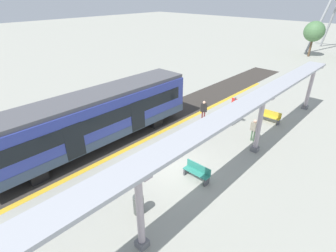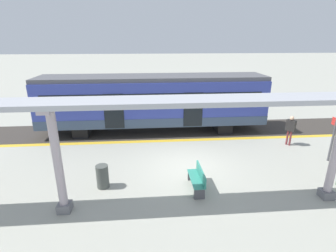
% 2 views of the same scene
% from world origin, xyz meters
% --- Properties ---
extents(ground_plane, '(176.00, 176.00, 0.00)m').
position_xyz_m(ground_plane, '(0.00, 0.00, 0.00)').
color(ground_plane, '#A1A195').
extents(tactile_edge_strip, '(0.35, 35.12, 0.01)m').
position_xyz_m(tactile_edge_strip, '(-3.14, 0.00, 0.00)').
color(tactile_edge_strip, gold).
rests_on(tactile_edge_strip, ground).
extents(trackbed, '(3.20, 47.12, 0.01)m').
position_xyz_m(trackbed, '(-4.91, 0.00, 0.00)').
color(trackbed, '#38332D').
rests_on(trackbed, ground).
extents(train_near_carriage, '(2.65, 13.54, 3.48)m').
position_xyz_m(train_near_carriage, '(-4.91, -1.42, 1.83)').
color(train_near_carriage, '#31409E').
rests_on(train_near_carriage, ground).
extents(canopy_pillar_second, '(1.10, 0.44, 3.70)m').
position_xyz_m(canopy_pillar_second, '(2.86, -4.69, 1.87)').
color(canopy_pillar_second, slate).
rests_on(canopy_pillar_second, ground).
extents(canopy_pillar_third, '(1.10, 0.44, 3.70)m').
position_xyz_m(canopy_pillar_third, '(2.86, 4.72, 1.87)').
color(canopy_pillar_third, slate).
rests_on(canopy_pillar_third, ground).
extents(canopy_pillar_fourth, '(1.10, 0.44, 3.70)m').
position_xyz_m(canopy_pillar_fourth, '(2.86, 13.79, 1.87)').
color(canopy_pillar_fourth, slate).
rests_on(canopy_pillar_fourth, ground).
extents(canopy_beam, '(1.20, 28.53, 0.16)m').
position_xyz_m(canopy_beam, '(2.86, -0.08, 3.78)').
color(canopy_beam, '#A8AAB2').
rests_on(canopy_beam, canopy_pillar_nearest).
extents(bench_near_end, '(1.51, 0.46, 0.86)m').
position_xyz_m(bench_near_end, '(1.88, 0.09, 0.44)').
color(bench_near_end, '#2D8371').
rests_on(bench_near_end, ground).
extents(bench_mid_platform, '(1.52, 0.50, 0.86)m').
position_xyz_m(bench_mid_platform, '(1.76, 9.33, 0.44)').
color(bench_mid_platform, gold).
rests_on(bench_mid_platform, ground).
extents(trash_bin, '(0.48, 0.48, 0.94)m').
position_xyz_m(trash_bin, '(1.45, -3.62, 0.47)').
color(trash_bin, '#494E49').
rests_on(trash_bin, ground).
extents(platform_info_sign, '(0.56, 0.10, 2.20)m').
position_xyz_m(platform_info_sign, '(0.01, 6.83, 1.33)').
color(platform_info_sign, '#4C4C51').
rests_on(platform_info_sign, ground).
extents(passenger_waiting_near_edge, '(0.51, 0.46, 1.66)m').
position_xyz_m(passenger_waiting_near_edge, '(-1.99, 5.91, 1.04)').
color(passenger_waiting_near_edge, brown).
rests_on(passenger_waiting_near_edge, ground).
extents(passenger_by_the_benches, '(0.46, 0.23, 1.55)m').
position_xyz_m(passenger_by_the_benches, '(2.16, 5.76, 0.97)').
color(passenger_by_the_benches, '#4B6A4A').
rests_on(passenger_by_the_benches, ground).
extents(tree_right_background, '(2.90, 2.90, 5.07)m').
position_xyz_m(tree_right_background, '(-3.59, 35.01, 3.60)').
color(tree_right_background, brown).
rests_on(tree_right_background, ground).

